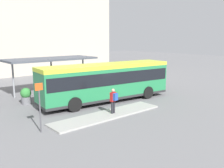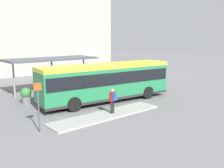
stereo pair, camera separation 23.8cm
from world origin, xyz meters
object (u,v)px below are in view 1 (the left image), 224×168
bicycle_black (160,83)px  city_bus (107,80)px  potted_planter_near_shelter (26,96)px  bicycle_blue (155,82)px  platform_sign (40,105)px  pedestrian_waiting (114,99)px

bicycle_black → city_bus: bearing=100.7°
bicycle_black → potted_planter_near_shelter: (-14.11, 2.15, 0.36)m
bicycle_black → bicycle_blue: bearing=-9.1°
bicycle_black → platform_sign: bearing=106.7°
potted_planter_near_shelter → pedestrian_waiting: bearing=-63.3°
bicycle_black → potted_planter_near_shelter: potted_planter_near_shelter is taller
bicycle_blue → city_bus: bearing=-83.9°
bicycle_blue → platform_sign: size_ratio=0.56×
potted_planter_near_shelter → platform_sign: (-1.77, -6.52, 0.87)m
bicycle_black → bicycle_blue: 0.91m
city_bus → bicycle_blue: size_ratio=7.31×
pedestrian_waiting → potted_planter_near_shelter: size_ratio=1.30×
pedestrian_waiting → bicycle_black: (10.72, 4.59, -0.77)m
city_bus → pedestrian_waiting: (-2.01, -3.15, -0.73)m
potted_planter_near_shelter → bicycle_black: bearing=-8.7°
city_bus → potted_planter_near_shelter: size_ratio=8.75×
bicycle_black → pedestrian_waiting: bearing=114.5°
pedestrian_waiting → platform_sign: (-5.17, 0.23, 0.45)m
pedestrian_waiting → bicycle_blue: bearing=-71.9°
pedestrian_waiting → bicycle_blue: (10.88, 5.49, -0.76)m
potted_planter_near_shelter → platform_sign: bearing=-105.2°
potted_planter_near_shelter → city_bus: bearing=-33.6°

